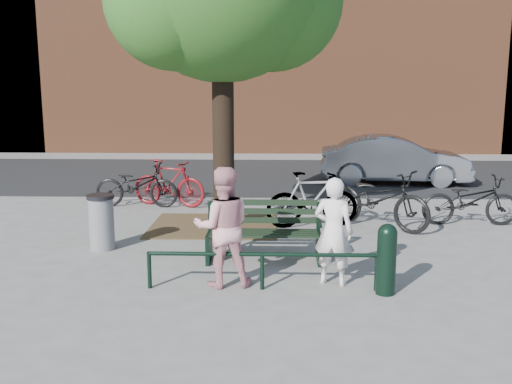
{
  "coord_description": "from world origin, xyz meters",
  "views": [
    {
      "loc": [
        0.15,
        -8.39,
        2.67
      ],
      "look_at": [
        -0.15,
        1.0,
        0.9
      ],
      "focal_mm": 40.0,
      "sensor_mm": 36.0,
      "label": 1
    }
  ],
  "objects_px": {
    "bollard": "(387,257)",
    "parked_car": "(394,160)",
    "person_right": "(223,227)",
    "person_left": "(333,231)",
    "bicycle_c": "(378,199)",
    "park_bench": "(264,230)",
    "litter_bin": "(101,222)"
  },
  "relations": [
    {
      "from": "person_right",
      "to": "bicycle_c",
      "type": "bearing_deg",
      "value": -138.31
    },
    {
      "from": "bollard",
      "to": "bicycle_c",
      "type": "bearing_deg",
      "value": 81.71
    },
    {
      "from": "person_right",
      "to": "parked_car",
      "type": "relative_size",
      "value": 0.41
    },
    {
      "from": "person_right",
      "to": "park_bench",
      "type": "bearing_deg",
      "value": -124.35
    },
    {
      "from": "person_left",
      "to": "bicycle_c",
      "type": "xyz_separation_m",
      "value": [
        1.16,
        3.16,
        -0.18
      ]
    },
    {
      "from": "person_left",
      "to": "bicycle_c",
      "type": "distance_m",
      "value": 3.37
    },
    {
      "from": "person_left",
      "to": "bollard",
      "type": "bearing_deg",
      "value": 172.96
    },
    {
      "from": "person_right",
      "to": "parked_car",
      "type": "distance_m",
      "value": 9.11
    },
    {
      "from": "litter_bin",
      "to": "bicycle_c",
      "type": "relative_size",
      "value": 0.43
    },
    {
      "from": "bollard",
      "to": "person_right",
      "type": "bearing_deg",
      "value": 173.04
    },
    {
      "from": "person_left",
      "to": "bollard",
      "type": "distance_m",
      "value": 0.78
    },
    {
      "from": "litter_bin",
      "to": "bicycle_c",
      "type": "distance_m",
      "value": 5.05
    },
    {
      "from": "bollard",
      "to": "parked_car",
      "type": "bearing_deg",
      "value": 77.78
    },
    {
      "from": "litter_bin",
      "to": "park_bench",
      "type": "bearing_deg",
      "value": -11.02
    },
    {
      "from": "person_left",
      "to": "litter_bin",
      "type": "xyz_separation_m",
      "value": [
        -3.62,
        1.56,
        -0.27
      ]
    },
    {
      "from": "bollard",
      "to": "bicycle_c",
      "type": "height_order",
      "value": "bicycle_c"
    },
    {
      "from": "person_left",
      "to": "parked_car",
      "type": "xyz_separation_m",
      "value": [
        2.48,
        8.11,
        -0.08
      ]
    },
    {
      "from": "park_bench",
      "to": "bollard",
      "type": "height_order",
      "value": "park_bench"
    },
    {
      "from": "bollard",
      "to": "bicycle_c",
      "type": "xyz_separation_m",
      "value": [
        0.51,
        3.51,
        0.06
      ]
    },
    {
      "from": "bollard",
      "to": "parked_car",
      "type": "xyz_separation_m",
      "value": [
        1.83,
        8.46,
        0.16
      ]
    },
    {
      "from": "bicycle_c",
      "to": "parked_car",
      "type": "bearing_deg",
      "value": 24.33
    },
    {
      "from": "person_left",
      "to": "person_right",
      "type": "bearing_deg",
      "value": 25.04
    },
    {
      "from": "park_bench",
      "to": "bicycle_c",
      "type": "xyz_separation_m",
      "value": [
        2.11,
        2.12,
        0.08
      ]
    },
    {
      "from": "bollard",
      "to": "park_bench",
      "type": "bearing_deg",
      "value": 139.04
    },
    {
      "from": "person_right",
      "to": "bollard",
      "type": "bearing_deg",
      "value": 163.84
    },
    {
      "from": "litter_bin",
      "to": "person_right",
      "type": "bearing_deg",
      "value": -37.57
    },
    {
      "from": "person_left",
      "to": "bollard",
      "type": "xyz_separation_m",
      "value": [
        0.65,
        -0.35,
        -0.24
      ]
    },
    {
      "from": "park_bench",
      "to": "litter_bin",
      "type": "distance_m",
      "value": 2.72
    },
    {
      "from": "litter_bin",
      "to": "parked_car",
      "type": "xyz_separation_m",
      "value": [
        6.11,
        6.55,
        0.19
      ]
    },
    {
      "from": "person_right",
      "to": "bollard",
      "type": "relative_size",
      "value": 1.73
    },
    {
      "from": "park_bench",
      "to": "parked_car",
      "type": "relative_size",
      "value": 0.44
    },
    {
      "from": "person_left",
      "to": "litter_bin",
      "type": "relative_size",
      "value": 1.61
    }
  ]
}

